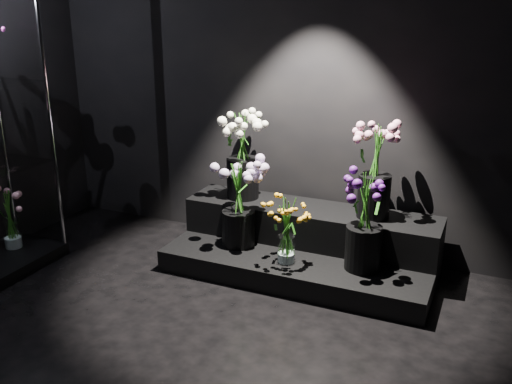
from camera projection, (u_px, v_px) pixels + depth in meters
The scene contains 9 objects.
floor at pixel (140, 366), 3.25m from camera, with size 4.00×4.00×0.00m, color black.
wall_back at pixel (274, 76), 4.53m from camera, with size 4.00×4.00×0.00m, color black.
display_riser at pixel (305, 244), 4.41m from camera, with size 1.99×0.89×0.44m.
bouquet_orange_bells at pixel (287, 230), 4.07m from camera, with size 0.28×0.28×0.49m.
bouquet_lilac at pixel (238, 199), 4.33m from camera, with size 0.38×0.38×0.68m.
bouquet_purple at pixel (365, 220), 3.93m from camera, with size 0.36×0.36×0.69m.
bouquet_cream_roses at pixel (243, 149), 4.54m from camera, with size 0.45×0.45×0.69m.
bouquet_pink_roses at pixel (376, 164), 4.12m from camera, with size 0.48×0.48×0.70m.
bouquet_case_base_pink at pixel (10, 217), 4.49m from camera, with size 0.42×0.42×0.48m.
Camera 1 is at (1.72, -2.25, 1.98)m, focal length 40.00 mm.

